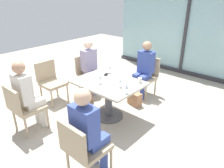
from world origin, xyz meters
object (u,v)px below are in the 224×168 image
(chair_far_left, at_px, (88,72))
(wine_glass_3, at_px, (110,67))
(chair_front_left, at_px, (23,106))
(chair_side_end, at_px, (50,79))
(wine_glass_1, at_px, (100,77))
(chair_near_window, at_px, (146,74))
(dining_table_main, at_px, (108,91))
(wine_glass_2, at_px, (126,86))
(person_near_window, at_px, (144,67))
(chair_front_right, at_px, (83,147))
(person_front_right, at_px, (88,129))
(cell_phone_on_table, at_px, (106,74))
(wine_glass_0, at_px, (120,80))
(coffee_cup, at_px, (140,80))
(person_front_left, at_px, (27,93))
(handbag_1, at_px, (135,99))
(person_far_left, at_px, (91,65))
(handbag_0, at_px, (85,96))

(chair_far_left, bearing_deg, wine_glass_3, -11.65)
(chair_front_left, height_order, chair_side_end, same)
(chair_front_left, xyz_separation_m, wine_glass_1, (0.69, 1.12, 0.37))
(wine_glass_3, bearing_deg, chair_near_window, 74.06)
(dining_table_main, xyz_separation_m, wine_glass_2, (0.53, -0.16, 0.32))
(chair_side_end, distance_m, person_near_window, 2.06)
(chair_front_right, relative_size, wine_glass_3, 4.70)
(person_front_right, xyz_separation_m, wine_glass_3, (-1.01, 1.51, 0.16))
(cell_phone_on_table, bearing_deg, wine_glass_1, -93.30)
(chair_near_window, distance_m, wine_glass_0, 1.41)
(wine_glass_2, bearing_deg, chair_near_window, 110.24)
(person_near_window, xyz_separation_m, wine_glass_3, (-0.27, -0.84, 0.16))
(chair_near_window, xyz_separation_m, wine_glass_0, (0.31, -1.33, 0.37))
(person_front_right, height_order, coffee_cup, person_front_right)
(chair_far_left, bearing_deg, person_front_left, -77.64)
(handbag_1, bearing_deg, person_near_window, 114.60)
(wine_glass_1, bearing_deg, chair_front_right, -54.77)
(person_front_right, xyz_separation_m, wine_glass_0, (-0.43, 1.13, 0.16))
(chair_far_left, xyz_separation_m, chair_near_window, (1.11, 0.78, 0.00))
(coffee_cup, distance_m, cell_phone_on_table, 0.72)
(chair_side_end, xyz_separation_m, person_far_left, (0.38, 0.85, 0.20))
(chair_front_left, xyz_separation_m, handbag_0, (-0.04, 1.37, -0.36))
(chair_far_left, distance_m, coffee_cup, 1.59)
(chair_far_left, relative_size, person_front_right, 0.69)
(chair_front_right, bearing_deg, cell_phone_on_table, 123.67)
(person_far_left, height_order, person_front_right, same)
(person_front_right, height_order, handbag_0, person_front_right)
(chair_front_left, bearing_deg, person_front_right, 4.21)
(person_near_window, height_order, cell_phone_on_table, person_near_window)
(chair_near_window, relative_size, person_front_right, 0.69)
(dining_table_main, xyz_separation_m, chair_side_end, (-1.38, -0.34, -0.05))
(cell_phone_on_table, bearing_deg, chair_near_window, 43.85)
(wine_glass_2, relative_size, coffee_cup, 2.06)
(chair_near_window, height_order, coffee_cup, chair_near_window)
(chair_front_right, bearing_deg, chair_far_left, 135.94)
(chair_front_left, relative_size, wine_glass_3, 4.70)
(chair_side_end, height_order, handbag_0, chair_side_end)
(chair_front_left, xyz_separation_m, cell_phone_on_table, (0.48, 1.51, 0.24))
(handbag_0, bearing_deg, chair_side_end, -158.26)
(chair_front_left, height_order, cell_phone_on_table, chair_front_left)
(chair_side_end, height_order, wine_glass_3, wine_glass_3)
(person_front_left, height_order, handbag_0, person_front_left)
(wine_glass_1, bearing_deg, chair_far_left, 147.72)
(wine_glass_0, distance_m, coffee_cup, 0.42)
(person_front_right, xyz_separation_m, wine_glass_2, (-0.21, 1.02, 0.16))
(chair_near_window, bearing_deg, wine_glass_2, -69.76)
(chair_far_left, height_order, handbag_0, chair_far_left)
(chair_front_right, height_order, handbag_1, chair_front_right)
(chair_side_end, distance_m, handbag_1, 1.86)
(handbag_0, bearing_deg, person_front_right, -52.68)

